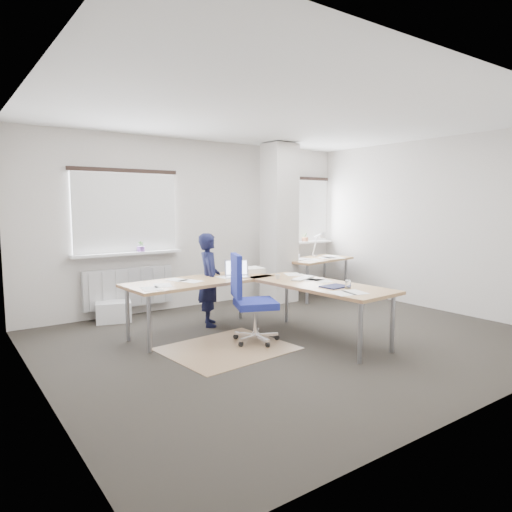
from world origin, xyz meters
TOP-DOWN VIEW (x-y plane):
  - ground at (0.00, 0.00)m, footprint 6.00×6.00m
  - room_shell at (0.18, 0.45)m, footprint 6.04×5.04m
  - floor_mat at (-0.93, 0.13)m, footprint 1.53×1.34m
  - white_crate at (-1.62, 2.20)m, footprint 0.58×0.48m
  - desk_main at (-0.28, 0.36)m, footprint 2.58×2.62m
  - desk_side at (2.07, 1.81)m, footprint 1.50×0.93m
  - task_chair at (-0.53, 0.17)m, footprint 0.66×0.64m
  - person at (-0.56, 1.20)m, footprint 0.48×0.57m

SIDE VIEW (x-z plane):
  - ground at x=0.00m, z-range 0.00..0.00m
  - floor_mat at x=-0.93m, z-range 0.00..0.01m
  - white_crate at x=-1.62m, z-range 0.00..0.30m
  - task_chair at x=-0.53m, z-range -0.25..0.87m
  - person at x=-0.56m, z-range 0.00..1.33m
  - desk_side at x=2.07m, z-range 0.08..1.29m
  - desk_main at x=-0.28m, z-range 0.21..1.17m
  - room_shell at x=0.18m, z-range 0.34..3.16m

